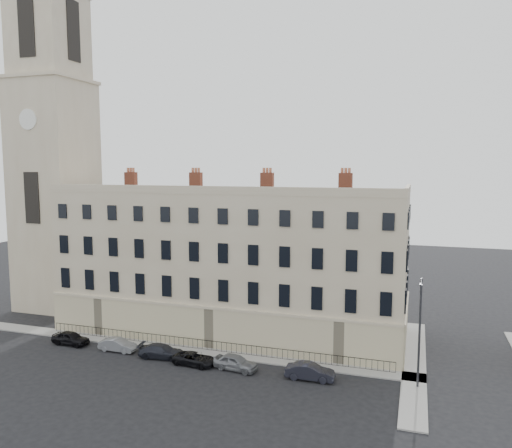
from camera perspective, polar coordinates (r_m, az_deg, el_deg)
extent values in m
plane|color=black|center=(43.00, -0.95, -17.60)|extent=(160.00, 160.00, 0.00)
cube|color=#BBAA8B|center=(53.53, -2.86, -4.32)|extent=(36.00, 12.00, 15.00)
cube|color=#BFB08F|center=(49.46, -5.39, -11.85)|extent=(36.10, 0.18, 4.00)
cube|color=#BFB08F|center=(51.51, 16.72, -11.35)|extent=(0.18, 12.10, 4.00)
cube|color=#BBAA8B|center=(47.20, -5.45, 3.86)|extent=(36.00, 0.35, 0.80)
cube|color=#BBAA8B|center=(49.15, 16.96, 3.71)|extent=(0.35, 12.00, 0.80)
cube|color=brown|center=(57.98, -14.10, 4.78)|extent=(1.30, 0.70, 2.00)
cube|color=brown|center=(54.15, -6.88, 4.82)|extent=(1.30, 0.70, 2.00)
cube|color=brown|center=(51.30, 1.28, 4.77)|extent=(1.30, 0.70, 2.00)
cube|color=brown|center=(49.59, 10.19, 4.61)|extent=(1.30, 0.70, 2.00)
cube|color=#BBAA8B|center=(66.75, -21.90, 3.00)|extent=(8.00, 8.00, 28.00)
cube|color=#BBAA8B|center=(68.41, -22.62, 19.08)|extent=(7.04, 7.04, 10.00)
cube|color=black|center=(65.91, -24.78, 19.94)|extent=(2.20, 0.14, 7.00)
cylinder|color=white|center=(63.82, -24.62, 10.83)|extent=(2.40, 0.14, 2.40)
cube|color=gray|center=(50.98, -10.04, -13.67)|extent=(48.00, 2.00, 0.12)
cube|color=gray|center=(48.38, 17.64, -15.01)|extent=(2.00, 24.00, 0.12)
cube|color=black|center=(49.33, -5.62, -13.11)|extent=(35.00, 0.04, 0.04)
cube|color=black|center=(49.64, -5.61, -14.09)|extent=(35.00, 0.04, 0.04)
imported|color=black|center=(54.07, -20.42, -12.12)|extent=(3.93, 1.70, 1.32)
imported|color=gray|center=(50.94, -15.52, -13.17)|extent=(3.70, 1.30, 1.22)
imported|color=#20212A|center=(48.34, -10.72, -14.10)|extent=(4.51, 2.19, 1.26)
imported|color=black|center=(46.39, -7.05, -15.05)|extent=(4.09, 2.11, 1.10)
imported|color=slate|center=(45.03, -2.35, -15.52)|extent=(4.15, 2.15, 1.35)
imported|color=black|center=(43.40, 6.19, -16.43)|extent=(4.14, 1.54, 1.35)
cylinder|color=#323338|center=(42.35, 18.18, -11.82)|extent=(0.18, 0.18, 8.95)
cylinder|color=#323338|center=(40.44, 18.36, -6.28)|extent=(0.17, 1.68, 0.11)
cube|color=#323338|center=(39.69, 18.33, -6.60)|extent=(0.22, 0.57, 0.13)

